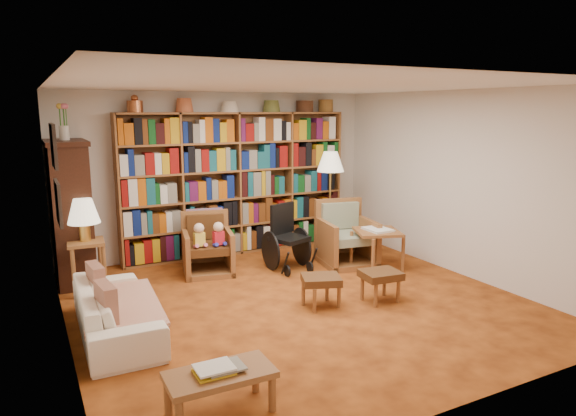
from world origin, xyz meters
TOP-DOWN VIEW (x-y plane):
  - floor at (0.00, 0.00)m, footprint 5.00×5.00m
  - ceiling at (0.00, 0.00)m, footprint 5.00×5.00m
  - wall_back at (0.00, 2.50)m, footprint 5.00×0.00m
  - wall_front at (0.00, -2.50)m, footprint 5.00×0.00m
  - wall_left at (-2.50, 0.00)m, footprint 0.00×5.00m
  - wall_right at (2.50, 0.00)m, footprint 0.00×5.00m
  - bookshelf at (0.20, 2.33)m, footprint 3.60×0.30m
  - curio_cabinet at (-2.25, 2.00)m, footprint 0.50×0.95m
  - framed_pictures at (-2.48, 0.30)m, footprint 0.03×0.52m
  - sofa at (-2.05, 0.06)m, footprint 1.75×0.72m
  - sofa_throw at (-2.00, 0.06)m, footprint 0.82×1.42m
  - cushion_left at (-2.18, 0.41)m, footprint 0.16×0.39m
  - cushion_right at (-2.18, -0.29)m, footprint 0.17×0.39m
  - side_table_lamp at (-2.15, 1.49)m, footprint 0.45×0.45m
  - table_lamp at (-2.15, 1.49)m, footprint 0.39×0.39m
  - armchair_leather at (-0.58, 1.61)m, footprint 0.81×0.83m
  - armchair_sage at (1.36, 1.08)m, footprint 0.87×0.89m
  - wheelchair at (0.50, 1.24)m, footprint 0.57×0.73m
  - floor_lamp at (1.51, 1.70)m, footprint 0.42×0.42m
  - side_table_papers at (1.58, 0.56)m, footprint 0.76×0.76m
  - footstool_a at (0.17, -0.26)m, footprint 0.53×0.49m
  - footstool_b at (0.87, -0.45)m, footprint 0.48×0.42m
  - coffee_table at (-1.60, -1.73)m, footprint 0.81×0.41m

SIDE VIEW (x-z plane):
  - floor at x=0.00m, z-range 0.00..0.00m
  - sofa at x=-2.05m, z-range 0.00..0.51m
  - coffee_table at x=-1.60m, z-range 0.09..0.48m
  - footstool_a at x=0.17m, z-range 0.12..0.48m
  - sofa_throw at x=-2.00m, z-range 0.28..0.32m
  - footstool_b at x=0.87m, z-range 0.12..0.49m
  - armchair_leather at x=-0.58m, z-range -0.08..0.77m
  - armchair_sage at x=1.36m, z-range -0.11..0.81m
  - wheelchair at x=0.50m, z-range -0.04..0.88m
  - cushion_left at x=-2.18m, z-range 0.26..0.64m
  - cushion_right at x=-2.18m, z-range 0.26..0.64m
  - side_table_lamp at x=-2.15m, z-range 0.16..0.81m
  - side_table_papers at x=1.58m, z-range 0.19..0.79m
  - curio_cabinet at x=-2.25m, z-range -0.25..2.15m
  - table_lamp at x=-2.15m, z-range 0.75..1.27m
  - bookshelf at x=0.20m, z-range -0.04..2.38m
  - wall_back at x=0.00m, z-range -1.25..3.75m
  - wall_front at x=0.00m, z-range -1.25..3.75m
  - wall_left at x=-2.50m, z-range -1.25..3.75m
  - wall_right at x=2.50m, z-range -1.25..3.75m
  - floor_lamp at x=1.51m, z-range 0.58..2.17m
  - framed_pictures at x=-2.48m, z-range 1.14..2.11m
  - ceiling at x=0.00m, z-range 2.50..2.50m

